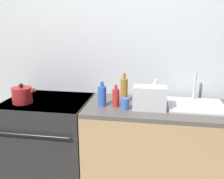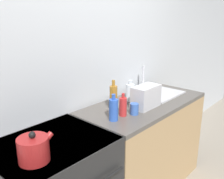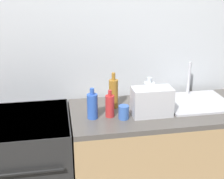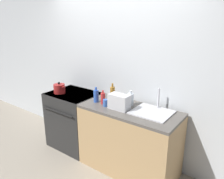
{
  "view_description": "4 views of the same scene",
  "coord_description": "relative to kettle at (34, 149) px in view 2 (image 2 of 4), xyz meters",
  "views": [
    {
      "loc": [
        0.39,
        -1.8,
        1.66
      ],
      "look_at": [
        0.02,
        0.39,
        1.04
      ],
      "focal_mm": 40.0,
      "sensor_mm": 36.0,
      "label": 1
    },
    {
      "loc": [
        -1.41,
        -0.97,
        1.73
      ],
      "look_at": [
        0.12,
        0.41,
        1.11
      ],
      "focal_mm": 40.0,
      "sensor_mm": 36.0,
      "label": 2
    },
    {
      "loc": [
        -0.26,
        -1.69,
        1.85
      ],
      "look_at": [
        0.12,
        0.41,
        1.07
      ],
      "focal_mm": 50.0,
      "sensor_mm": 36.0,
      "label": 3
    },
    {
      "loc": [
        1.87,
        -1.97,
        2.05
      ],
      "look_at": [
        0.18,
        0.32,
        1.14
      ],
      "focal_mm": 35.0,
      "sensor_mm": 36.0,
      "label": 4
    }
  ],
  "objects": [
    {
      "name": "cup_blue",
      "position": [
        0.94,
        -0.0,
        -0.03
      ],
      "size": [
        0.07,
        0.07,
        0.1
      ],
      "color": "#3860B2",
      "rests_on": "counter_block"
    },
    {
      "name": "wall_back",
      "position": [
        0.77,
        0.49,
        0.3
      ],
      "size": [
        8.0,
        0.05,
        2.6
      ],
      "color": "silver",
      "rests_on": "ground_plane"
    },
    {
      "name": "bottle_red",
      "position": [
        0.85,
        0.05,
        0.01
      ],
      "size": [
        0.06,
        0.06,
        0.19
      ],
      "color": "#B72828",
      "rests_on": "counter_block"
    },
    {
      "name": "bottle_clear",
      "position": [
        1.19,
        0.24,
        0.01
      ],
      "size": [
        0.09,
        0.09,
        0.21
      ],
      "color": "silver",
      "rests_on": "counter_block"
    },
    {
      "name": "toaster",
      "position": [
        1.14,
        0.02,
        0.03
      ],
      "size": [
        0.28,
        0.15,
        0.2
      ],
      "color": "#BCBCC1",
      "rests_on": "counter_block"
    },
    {
      "name": "sink_tray",
      "position": [
        1.55,
        0.17,
        -0.06
      ],
      "size": [
        0.49,
        0.43,
        0.28
      ],
      "color": "#B7B7BC",
      "rests_on": "counter_block"
    },
    {
      "name": "bottle_amber",
      "position": [
        0.91,
        0.2,
        0.04
      ],
      "size": [
        0.07,
        0.07,
        0.27
      ],
      "color": "#9E6B23",
      "rests_on": "counter_block"
    },
    {
      "name": "counter_block",
      "position": [
        1.26,
        0.11,
        -0.54
      ],
      "size": [
        1.35,
        0.62,
        0.93
      ],
      "color": "tan",
      "rests_on": "ground_plane"
    },
    {
      "name": "kettle",
      "position": [
        0.0,
        0.0,
        0.0
      ],
      "size": [
        0.22,
        0.18,
        0.18
      ],
      "color": "maroon",
      "rests_on": "stove"
    },
    {
      "name": "bottle_blue",
      "position": [
        0.73,
        0.04,
        0.02
      ],
      "size": [
        0.07,
        0.07,
        0.22
      ],
      "color": "#2D56B7",
      "rests_on": "counter_block"
    }
  ]
}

